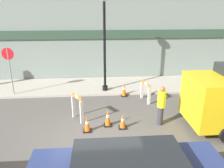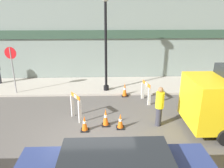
# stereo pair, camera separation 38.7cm
# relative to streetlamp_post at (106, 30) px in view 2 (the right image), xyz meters

# --- Properties ---
(ground_plane) EXTENTS (60.00, 60.00, 0.00)m
(ground_plane) POSITION_rel_streetlamp_post_xyz_m (-0.52, -5.07, -3.28)
(ground_plane) COLOR #565451
(sidewalk_slab) EXTENTS (18.00, 2.84, 0.10)m
(sidewalk_slab) POSITION_rel_streetlamp_post_xyz_m (-0.52, 0.85, -3.23)
(sidewalk_slab) COLOR #ADA89E
(sidewalk_slab) RESTS_ON ground_plane
(storefront_facade) EXTENTS (18.00, 0.22, 5.50)m
(storefront_facade) POSITION_rel_streetlamp_post_xyz_m (-0.52, 2.35, -0.53)
(storefront_facade) COLOR gray
(storefront_facade) RESTS_ON ground_plane
(streetlamp_post) EXTENTS (0.44, 0.44, 4.93)m
(streetlamp_post) POSITION_rel_streetlamp_post_xyz_m (0.00, 0.00, 0.00)
(streetlamp_post) COLOR black
(streetlamp_post) RESTS_ON sidewalk_slab
(stop_sign) EXTENTS (0.60, 0.09, 2.41)m
(stop_sign) POSITION_rel_streetlamp_post_xyz_m (-4.73, -0.21, -1.57)
(stop_sign) COLOR gray
(stop_sign) RESTS_ON sidewalk_slab
(barricade_0) EXTENTS (0.32, 0.86, 0.99)m
(barricade_0) POSITION_rel_streetlamp_post_xyz_m (1.90, -1.38, -2.74)
(barricade_0) COLOR white
(barricade_0) RESTS_ON ground_plane
(barricade_1) EXTENTS (0.51, 0.66, 1.10)m
(barricade_1) POSITION_rel_streetlamp_post_xyz_m (-1.25, -3.02, -2.70)
(barricade_1) COLOR white
(barricade_1) RESTS_ON ground_plane
(traffic_cone_0) EXTENTS (0.30, 0.30, 0.73)m
(traffic_cone_0) POSITION_rel_streetlamp_post_xyz_m (0.94, -0.67, -2.93)
(traffic_cone_0) COLOR black
(traffic_cone_0) RESTS_ON ground_plane
(traffic_cone_1) EXTENTS (0.30, 0.30, 0.60)m
(traffic_cone_1) POSITION_rel_streetlamp_post_xyz_m (0.50, -3.79, -2.99)
(traffic_cone_1) COLOR black
(traffic_cone_1) RESTS_ON ground_plane
(traffic_cone_2) EXTENTS (0.30, 0.30, 0.62)m
(traffic_cone_2) POSITION_rel_streetlamp_post_xyz_m (-0.84, -3.92, -2.98)
(traffic_cone_2) COLOR black
(traffic_cone_2) RESTS_ON ground_plane
(traffic_cone_3) EXTENTS (0.30, 0.30, 0.72)m
(traffic_cone_3) POSITION_rel_streetlamp_post_xyz_m (-0.06, -3.57, -2.93)
(traffic_cone_3) COLOR black
(traffic_cone_3) RESTS_ON ground_plane
(person_worker) EXTENTS (0.44, 0.44, 1.59)m
(person_worker) POSITION_rel_streetlamp_post_xyz_m (1.99, -3.63, -2.42)
(person_worker) COLOR #33333D
(person_worker) RESTS_ON ground_plane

